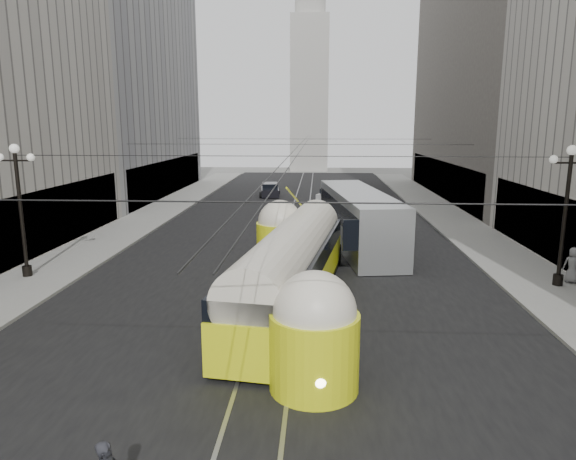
# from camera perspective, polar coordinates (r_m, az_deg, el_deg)

# --- Properties ---
(road) EXTENTS (20.00, 85.00, 0.02)m
(road) POSITION_cam_1_polar(r_m,az_deg,el_deg) (38.55, 1.03, 0.58)
(road) COLOR black
(road) RESTS_ON ground
(sidewalk_left) EXTENTS (4.00, 72.00, 0.15)m
(sidewalk_left) POSITION_cam_1_polar(r_m,az_deg,el_deg) (44.08, -14.57, 1.70)
(sidewalk_left) COLOR gray
(sidewalk_left) RESTS_ON ground
(sidewalk_right) EXTENTS (4.00, 72.00, 0.15)m
(sidewalk_right) POSITION_cam_1_polar(r_m,az_deg,el_deg) (43.24, 17.33, 1.36)
(sidewalk_right) COLOR gray
(sidewalk_right) RESTS_ON ground
(rail_left) EXTENTS (0.12, 85.00, 0.04)m
(rail_left) POSITION_cam_1_polar(r_m,az_deg,el_deg) (38.59, -0.09, 0.59)
(rail_left) COLOR gray
(rail_left) RESTS_ON ground
(rail_right) EXTENTS (0.12, 85.00, 0.04)m
(rail_right) POSITION_cam_1_polar(r_m,az_deg,el_deg) (38.53, 2.14, 0.57)
(rail_right) COLOR gray
(rail_right) RESTS_ON ground
(building_left_far) EXTENTS (12.60, 28.60, 28.60)m
(building_left_far) POSITION_cam_1_polar(r_m,az_deg,el_deg) (57.90, -19.47, 17.87)
(building_left_far) COLOR #999999
(building_left_far) RESTS_ON ground
(building_right_far) EXTENTS (12.60, 32.60, 32.60)m
(building_right_far) POSITION_cam_1_polar(r_m,az_deg,el_deg) (57.11, 23.64, 19.70)
(building_right_far) COLOR #514C47
(building_right_far) RESTS_ON ground
(distant_tower) EXTENTS (6.00, 6.00, 31.36)m
(distant_tower) POSITION_cam_1_polar(r_m,az_deg,el_deg) (85.65, 2.42, 16.71)
(distant_tower) COLOR #B2AFA8
(distant_tower) RESTS_ON ground
(lamppost_left_mid) EXTENTS (1.86, 0.44, 6.37)m
(lamppost_left_mid) POSITION_cam_1_polar(r_m,az_deg,el_deg) (27.50, -27.63, 2.67)
(lamppost_left_mid) COLOR black
(lamppost_left_mid) RESTS_ON sidewalk_left
(lamppost_right_mid) EXTENTS (1.86, 0.44, 6.37)m
(lamppost_right_mid) POSITION_cam_1_polar(r_m,az_deg,el_deg) (26.06, 28.48, 2.16)
(lamppost_right_mid) COLOR black
(lamppost_right_mid) RESTS_ON sidewalk_right
(catenary) EXTENTS (25.00, 72.00, 0.23)m
(catenary) POSITION_cam_1_polar(r_m,az_deg,el_deg) (36.86, 1.18, 9.28)
(catenary) COLOR black
(catenary) RESTS_ON ground
(streetcar) EXTENTS (4.50, 15.95, 3.52)m
(streetcar) POSITION_cam_1_polar(r_m,az_deg,el_deg) (20.96, 0.43, -4.08)
(streetcar) COLOR yellow
(streetcar) RESTS_ON ground
(city_bus) EXTENTS (4.55, 13.61, 3.38)m
(city_bus) POSITION_cam_1_polar(r_m,az_deg,el_deg) (31.83, 7.81, 1.50)
(city_bus) COLOR #A5A9AA
(city_bus) RESTS_ON ground
(sedan_white_far) EXTENTS (2.87, 4.28, 1.25)m
(sedan_white_far) POSITION_cam_1_polar(r_m,az_deg,el_deg) (51.18, 4.71, 3.94)
(sedan_white_far) COLOR silver
(sedan_white_far) RESTS_ON ground
(sedan_dark_far) EXTENTS (2.30, 4.57, 1.39)m
(sedan_dark_far) POSITION_cam_1_polar(r_m,az_deg,el_deg) (54.03, -2.02, 4.44)
(sedan_dark_far) COLOR black
(sedan_dark_far) RESTS_ON ground
(pedestrian_sidewalk_right) EXTENTS (0.92, 0.68, 1.68)m
(pedestrian_sidewalk_right) POSITION_cam_1_polar(r_m,az_deg,el_deg) (27.30, 29.08, -3.44)
(pedestrian_sidewalk_right) COLOR slate
(pedestrian_sidewalk_right) RESTS_ON sidewalk_right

